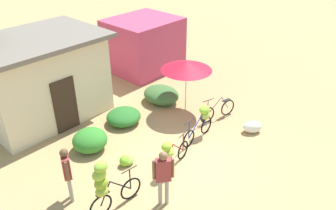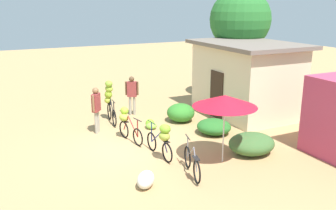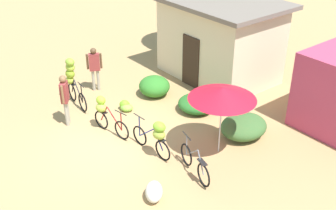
# 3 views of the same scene
# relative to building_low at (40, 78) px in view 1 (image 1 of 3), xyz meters

# --- Properties ---
(ground_plane) EXTENTS (60.00, 60.00, 0.00)m
(ground_plane) POSITION_rel_building_low_xyz_m (1.50, -5.98, -1.59)
(ground_plane) COLOR tan
(building_low) EXTENTS (4.77, 3.47, 3.13)m
(building_low) POSITION_rel_building_low_xyz_m (0.00, 0.00, 0.00)
(building_low) COLOR beige
(building_low) RESTS_ON ground
(shop_pink) EXTENTS (3.20, 2.80, 2.52)m
(shop_pink) POSITION_rel_building_low_xyz_m (5.73, 0.47, -0.33)
(shop_pink) COLOR #BA3C5C
(shop_pink) RESTS_ON ground
(hedge_bush_front_left) EXTENTS (1.16, 1.14, 0.75)m
(hedge_bush_front_left) POSITION_rel_building_low_xyz_m (-0.20, -3.09, -1.21)
(hedge_bush_front_left) COLOR #317B28
(hedge_bush_front_left) RESTS_ON ground
(hedge_bush_front_right) EXTENTS (1.30, 1.26, 0.54)m
(hedge_bush_front_right) POSITION_rel_building_low_xyz_m (1.65, -2.65, -1.32)
(hedge_bush_front_right) COLOR #296826
(hedge_bush_front_right) RESTS_ON ground
(hedge_bush_mid) EXTENTS (1.32, 1.56, 0.68)m
(hedge_bush_mid) POSITION_rel_building_low_xyz_m (3.77, -2.58, -1.25)
(hedge_bush_mid) COLOR #3C6632
(hedge_bush_mid) RESTS_ON ground
(market_umbrella) EXTENTS (1.94, 1.94, 2.13)m
(market_umbrella) POSITION_rel_building_low_xyz_m (3.90, -3.78, 0.36)
(market_umbrella) COLOR beige
(market_umbrella) RESTS_ON ground
(bicycle_leftmost) EXTENTS (1.64, 0.36, 1.69)m
(bicycle_leftmost) POSITION_rel_building_low_xyz_m (-1.55, -5.69, -0.61)
(bicycle_leftmost) COLOR black
(bicycle_leftmost) RESTS_ON ground
(bicycle_near_pile) EXTENTS (1.56, 0.47, 1.17)m
(bicycle_near_pile) POSITION_rel_building_low_xyz_m (0.83, -5.79, -0.92)
(bicycle_near_pile) COLOR black
(bicycle_near_pile) RESTS_ON ground
(bicycle_center_loaded) EXTENTS (1.69, 0.40, 1.18)m
(bicycle_center_loaded) POSITION_rel_building_low_xyz_m (2.91, -5.36, -0.87)
(bicycle_center_loaded) COLOR black
(bicycle_center_loaded) RESTS_ON ground
(bicycle_by_shop) EXTENTS (1.63, 0.46, 0.97)m
(bicycle_by_shop) POSITION_rel_building_low_xyz_m (4.26, -5.08, -1.23)
(bicycle_by_shop) COLOR black
(bicycle_by_shop) RESTS_ON ground
(banana_pile_on_ground) EXTENTS (0.66, 0.56, 0.36)m
(banana_pile_on_ground) POSITION_rel_building_low_xyz_m (0.08, -4.56, -1.43)
(banana_pile_on_ground) COLOR #80BD41
(banana_pile_on_ground) RESTS_ON ground
(produce_sack) EXTENTS (0.82, 0.78, 0.44)m
(produce_sack) POSITION_rel_building_low_xyz_m (4.37, -6.54, -1.37)
(produce_sack) COLOR silver
(produce_sack) RESTS_ON ground
(person_vendor) EXTENTS (0.36, 0.52, 1.71)m
(person_vendor) POSITION_rel_building_low_xyz_m (-1.93, -4.57, -0.54)
(person_vendor) COLOR gray
(person_vendor) RESTS_ON ground
(person_bystander) EXTENTS (0.47, 0.41, 1.75)m
(person_bystander) POSITION_rel_building_low_xyz_m (-0.33, -6.57, -0.51)
(person_bystander) COLOR gray
(person_bystander) RESTS_ON ground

